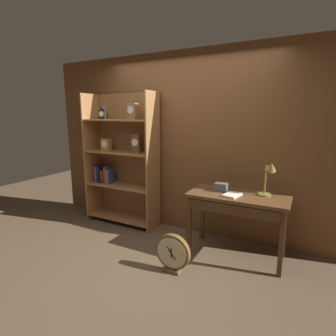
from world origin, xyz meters
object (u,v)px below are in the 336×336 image
object	(u,v)px
open_repair_manual	(232,195)
round_clock_large	(173,253)
toolbox_small	(221,187)
bookshelf	(121,161)
workbench	(237,204)
desk_lamp	(269,174)

from	to	relation	value
open_repair_manual	round_clock_large	size ratio (longest dim) A/B	0.49
toolbox_small	open_repair_manual	distance (m)	0.23
bookshelf	workbench	size ratio (longest dim) A/B	1.76
desk_lamp	toolbox_small	xyz separation A→B (m)	(-0.54, -0.03, -0.21)
workbench	open_repair_manual	distance (m)	0.15
round_clock_large	workbench	bearing A→B (deg)	51.60
desk_lamp	toolbox_small	bearing A→B (deg)	-176.62
desk_lamp	open_repair_manual	bearing A→B (deg)	-154.59
desk_lamp	open_repair_manual	world-z (taller)	desk_lamp
workbench	toolbox_small	bearing A→B (deg)	163.60
workbench	round_clock_large	size ratio (longest dim) A/B	2.61
open_repair_manual	round_clock_large	bearing A→B (deg)	-115.82
bookshelf	open_repair_manual	distance (m)	1.90
toolbox_small	open_repair_manual	world-z (taller)	toolbox_small
round_clock_large	desk_lamp	bearing A→B (deg)	42.06
round_clock_large	open_repair_manual	bearing A→B (deg)	50.92
toolbox_small	round_clock_large	distance (m)	1.00
workbench	open_repair_manual	size ratio (longest dim) A/B	5.28
desk_lamp	open_repair_manual	distance (m)	0.48
bookshelf	toolbox_small	world-z (taller)	bookshelf
toolbox_small	round_clock_large	size ratio (longest dim) A/B	0.34
bookshelf	round_clock_large	xyz separation A→B (m)	(1.38, -0.92, -0.77)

